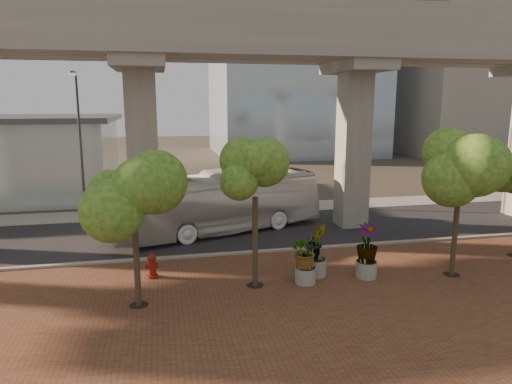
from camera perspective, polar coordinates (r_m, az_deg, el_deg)
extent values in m
plane|color=#383329|center=(24.65, 0.59, -6.17)|extent=(160.00, 160.00, 0.00)
cube|color=brown|center=(17.43, 6.49, -13.70)|extent=(70.00, 13.00, 0.06)
cube|color=black|center=(26.52, -0.35, -4.87)|extent=(90.00, 8.00, 0.04)
cube|color=gray|center=(22.77, 1.70, -7.43)|extent=(70.00, 0.25, 0.16)
cube|color=gray|center=(31.75, -2.36, -2.17)|extent=(90.00, 3.00, 0.06)
cube|color=#9B978D|center=(24.14, 0.43, 18.68)|extent=(72.00, 2.40, 1.80)
cube|color=#9B978D|center=(27.25, -1.09, 17.81)|extent=(72.00, 2.40, 1.80)
cube|color=#9B978D|center=(23.31, 1.06, 22.44)|extent=(72.00, 0.12, 1.00)
cube|color=#9B978D|center=(28.51, -1.55, 20.35)|extent=(72.00, 0.12, 1.00)
cube|color=gray|center=(73.21, 24.91, 13.78)|extent=(18.00, 16.00, 24.00)
imported|color=silver|center=(25.92, -4.84, -1.39)|extent=(12.69, 6.68, 3.46)
cylinder|color=maroon|center=(20.10, -12.81, -10.19)|extent=(0.48, 0.48, 0.11)
cylinder|color=maroon|center=(19.97, -12.86, -9.16)|extent=(0.32, 0.32, 0.77)
sphere|color=maroon|center=(19.84, -12.91, -8.11)|extent=(0.37, 0.37, 0.37)
cylinder|color=maroon|center=(19.78, -12.93, -7.63)|extent=(0.11, 0.11, 0.13)
cylinder|color=maroon|center=(19.94, -12.87, -8.98)|extent=(0.53, 0.21, 0.21)
cylinder|color=gray|center=(19.05, 6.19, -10.30)|extent=(0.85, 0.85, 0.66)
imported|color=#295C18|center=(18.69, 6.25, -7.34)|extent=(1.88, 1.88, 1.41)
cylinder|color=#AAA59A|center=(20.08, 13.60, -9.36)|extent=(0.89, 0.89, 0.69)
imported|color=#295C18|center=(19.71, 13.76, -6.21)|extent=(2.17, 2.17, 1.63)
cylinder|color=#A8A297|center=(19.89, 7.42, -9.28)|extent=(0.93, 0.93, 0.72)
imported|color=#295C18|center=(19.52, 7.50, -6.15)|extent=(2.07, 2.07, 1.55)
cylinder|color=brown|center=(17.09, -14.68, -8.75)|extent=(0.22, 0.22, 3.13)
cylinder|color=black|center=(17.67, -14.43, -13.51)|extent=(0.70, 0.70, 0.01)
cylinder|color=brown|center=(18.19, -0.11, -6.28)|extent=(0.22, 0.22, 3.65)
cylinder|color=black|center=(18.81, -0.10, -11.58)|extent=(0.70, 0.70, 0.01)
cylinder|color=brown|center=(21.05, 23.62, -4.65)|extent=(0.22, 0.22, 3.77)
cylinder|color=black|center=(21.61, 23.23, -9.45)|extent=(0.70, 0.70, 0.01)
cylinder|color=#313035|center=(30.22, -21.04, 5.10)|extent=(0.16, 0.16, 9.00)
cube|color=#313035|center=(29.59, -21.83, 13.67)|extent=(0.17, 1.12, 0.17)
cube|color=silver|center=(29.03, -22.00, 13.50)|extent=(0.45, 0.22, 0.13)
cylinder|color=#28282D|center=(31.82, 12.41, 5.72)|extent=(0.16, 0.16, 8.86)
cube|color=#28282D|center=(31.23, 13.18, 13.73)|extent=(0.17, 1.11, 0.17)
cube|color=silver|center=(30.72, 13.62, 13.55)|extent=(0.44, 0.22, 0.13)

